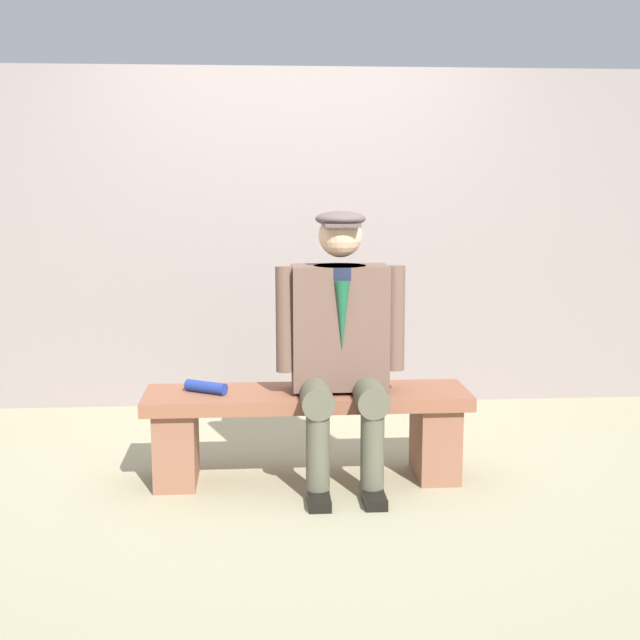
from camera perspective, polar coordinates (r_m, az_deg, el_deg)
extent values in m
plane|color=gray|center=(4.35, -0.85, -10.40)|extent=(30.00, 30.00, 0.00)
cube|color=brown|center=(4.23, -0.86, -5.14)|extent=(1.57, 0.41, 0.07)
cube|color=brown|center=(4.37, 7.59, -7.77)|extent=(0.20, 0.35, 0.38)
cube|color=brown|center=(4.30, -9.43, -8.10)|extent=(0.20, 0.35, 0.38)
cube|color=brown|center=(4.17, 1.30, -0.45)|extent=(0.46, 0.24, 0.59)
cylinder|color=#1E2338|center=(4.13, 1.32, 3.20)|extent=(0.25, 0.25, 0.06)
cone|color=#195938|center=(4.04, 1.47, 0.29)|extent=(0.07, 0.07, 0.33)
sphere|color=#DBAD8C|center=(4.10, 1.35, 5.59)|extent=(0.21, 0.21, 0.21)
ellipsoid|color=#534644|center=(4.09, 1.36, 6.67)|extent=(0.24, 0.24, 0.07)
cube|color=#534644|center=(4.00, 1.48, 6.24)|extent=(0.17, 0.09, 0.02)
cylinder|color=#525140|center=(4.11, 3.23, -4.85)|extent=(0.15, 0.40, 0.15)
cylinder|color=#525140|center=(4.04, 3.46, -8.52)|extent=(0.11, 0.11, 0.46)
cube|color=black|center=(4.05, 3.55, -11.57)|extent=(0.10, 0.24, 0.05)
cylinder|color=brown|center=(4.16, 4.91, 0.13)|extent=(0.10, 0.12, 0.50)
cylinder|color=#525140|center=(4.08, -0.29, -4.92)|extent=(0.15, 0.40, 0.15)
cylinder|color=#525140|center=(4.01, -0.14, -8.62)|extent=(0.11, 0.11, 0.46)
cube|color=black|center=(4.03, -0.08, -11.68)|extent=(0.10, 0.24, 0.05)
cylinder|color=brown|center=(4.11, -2.24, 0.05)|extent=(0.10, 0.13, 0.51)
cylinder|color=navy|center=(4.22, -7.52, -4.40)|extent=(0.21, 0.16, 0.06)
cube|color=gray|center=(5.70, -1.82, 5.39)|extent=(12.00, 0.24, 2.16)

